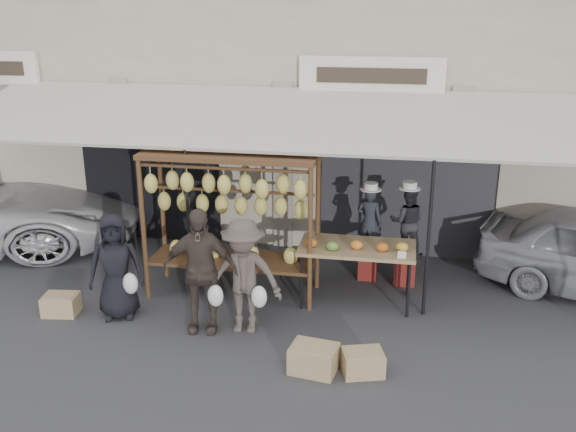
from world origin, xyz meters
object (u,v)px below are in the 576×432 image
at_px(crate_near_a, 314,359).
at_px(crate_far, 61,304).
at_px(customer_mid, 200,270).
at_px(customer_left, 116,266).
at_px(crate_near_b, 363,363).
at_px(customer_right, 244,276).
at_px(vendor_right, 407,222).
at_px(produce_table, 357,249).
at_px(banana_rack, 230,197).
at_px(vendor_left, 369,222).

bearing_deg(crate_near_a, crate_far, 167.50).
bearing_deg(customer_mid, customer_left, 166.20).
distance_m(crate_near_a, crate_near_b, 0.60).
bearing_deg(customer_left, customer_right, -21.70).
bearing_deg(customer_left, crate_near_a, -36.43).
height_order(vendor_right, crate_near_a, vendor_right).
bearing_deg(produce_table, vendor_right, 49.37).
height_order(produce_table, vendor_right, vendor_right).
xyz_separation_m(crate_near_a, crate_far, (-3.82, 0.85, -0.02)).
relative_size(customer_mid, crate_near_a, 3.16).
distance_m(customer_mid, crate_far, 2.27).
distance_m(customer_right, crate_near_a, 1.51).
distance_m(banana_rack, customer_left, 1.91).
height_order(vendor_right, crate_near_b, vendor_right).
relative_size(produce_table, customer_mid, 0.97).
relative_size(customer_left, crate_near_b, 3.19).
relative_size(produce_table, vendor_right, 1.48).
height_order(crate_near_a, crate_near_b, crate_near_a).
height_order(vendor_left, crate_near_b, vendor_left).
xyz_separation_m(vendor_right, crate_near_b, (-0.47, -2.76, -0.90)).
relative_size(produce_table, crate_near_b, 3.50).
distance_m(crate_near_b, crate_far, 4.49).
height_order(banana_rack, customer_right, banana_rack).
bearing_deg(crate_far, vendor_right, 21.85).
xyz_separation_m(customer_right, crate_near_a, (1.08, -0.85, -0.64)).
bearing_deg(customer_right, crate_near_a, -39.59).
xyz_separation_m(vendor_right, customer_right, (-2.15, -1.96, -0.23)).
distance_m(vendor_left, crate_near_b, 2.97).
bearing_deg(customer_mid, customer_right, 0.01).
relative_size(produce_table, customer_right, 1.05).
height_order(banana_rack, vendor_right, banana_rack).
relative_size(banana_rack, vendor_left, 2.29).
distance_m(customer_right, crate_near_b, 1.97).
distance_m(customer_left, customer_mid, 1.30).
bearing_deg(crate_far, customer_mid, -1.86).
distance_m(banana_rack, crate_near_a, 2.85).
bearing_deg(produce_table, customer_left, -162.71).
bearing_deg(crate_near_b, customer_mid, 162.24).
height_order(customer_right, crate_far, customer_right).
bearing_deg(crate_far, customer_left, 6.21).
bearing_deg(customer_left, crate_near_b, -32.82).
relative_size(produce_table, crate_far, 3.51).
xyz_separation_m(produce_table, vendor_right, (0.72, 0.84, 0.18)).
relative_size(vendor_right, crate_near_a, 2.06).
distance_m(banana_rack, crate_far, 2.90).
xyz_separation_m(produce_table, crate_near_a, (-0.36, -1.97, -0.70)).
distance_m(produce_table, customer_mid, 2.35).
xyz_separation_m(customer_mid, customer_right, (0.59, 0.07, -0.07)).
bearing_deg(vendor_right, crate_near_a, 69.49).
height_order(produce_table, customer_left, customer_left).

